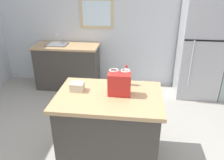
% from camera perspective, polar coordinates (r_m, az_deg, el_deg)
% --- Properties ---
extents(ground, '(6.52, 6.52, 0.00)m').
position_cam_1_polar(ground, '(3.07, 0.57, -19.28)').
color(ground, '#ADA89E').
extents(back_wall, '(5.43, 0.13, 2.53)m').
position_cam_1_polar(back_wall, '(4.63, 3.77, 13.87)').
color(back_wall, silver).
rests_on(back_wall, ground).
extents(kitchen_island, '(1.22, 0.85, 0.91)m').
position_cam_1_polar(kitchen_island, '(2.80, -0.74, -11.96)').
color(kitchen_island, '#423D38').
rests_on(kitchen_island, ground).
extents(refrigerator, '(0.76, 0.66, 1.89)m').
position_cam_1_polar(refrigerator, '(4.47, 21.68, 7.52)').
color(refrigerator, '#B7B7BC').
rests_on(refrigerator, ground).
extents(sink_counter, '(1.29, 0.59, 1.10)m').
position_cam_1_polar(sink_counter, '(4.73, -11.27, 3.58)').
color(sink_counter, '#423D38').
rests_on(sink_counter, ground).
extents(shopping_bag, '(0.26, 0.16, 0.30)m').
position_cam_1_polar(shopping_bag, '(2.51, 1.90, -0.99)').
color(shopping_bag, red).
rests_on(shopping_bag, kitchen_island).
extents(small_box, '(0.16, 0.13, 0.10)m').
position_cam_1_polar(small_box, '(2.67, -8.88, -1.68)').
color(small_box, beige).
rests_on(small_box, kitchen_island).
extents(bottle, '(0.06, 0.06, 0.26)m').
position_cam_1_polar(bottle, '(2.75, 3.65, 1.03)').
color(bottle, white).
rests_on(bottle, kitchen_island).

